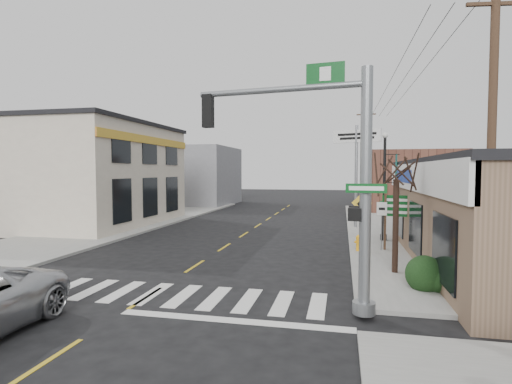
% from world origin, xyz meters
% --- Properties ---
extents(ground, '(140.00, 140.00, 0.00)m').
position_xyz_m(ground, '(0.00, 0.00, 0.00)').
color(ground, black).
rests_on(ground, ground).
extents(sidewalk_right, '(6.00, 38.00, 0.13)m').
position_xyz_m(sidewalk_right, '(9.00, 13.00, 0.07)').
color(sidewalk_right, gray).
rests_on(sidewalk_right, ground).
extents(sidewalk_left, '(6.00, 38.00, 0.13)m').
position_xyz_m(sidewalk_left, '(-9.00, 13.00, 0.07)').
color(sidewalk_left, gray).
rests_on(sidewalk_left, ground).
extents(center_line, '(0.12, 56.00, 0.01)m').
position_xyz_m(center_line, '(0.00, 8.00, 0.01)').
color(center_line, gold).
rests_on(center_line, ground).
extents(crosswalk, '(11.00, 2.20, 0.01)m').
position_xyz_m(crosswalk, '(0.00, 0.40, 0.01)').
color(crosswalk, silver).
rests_on(crosswalk, ground).
extents(left_building, '(12.00, 12.00, 6.80)m').
position_xyz_m(left_building, '(-13.00, 14.00, 3.40)').
color(left_building, beige).
rests_on(left_building, ground).
extents(bldg_distant_right, '(8.00, 10.00, 5.60)m').
position_xyz_m(bldg_distant_right, '(12.00, 30.00, 2.80)').
color(bldg_distant_right, brown).
rests_on(bldg_distant_right, ground).
extents(bldg_distant_left, '(9.00, 10.00, 6.40)m').
position_xyz_m(bldg_distant_left, '(-11.00, 32.00, 3.20)').
color(bldg_distant_left, gray).
rests_on(bldg_distant_left, ground).
extents(traffic_signal_pole, '(5.01, 0.38, 6.35)m').
position_xyz_m(traffic_signal_pole, '(5.44, -0.37, 3.91)').
color(traffic_signal_pole, gray).
rests_on(traffic_signal_pole, sidewalk_right).
extents(guide_sign, '(1.55, 0.13, 2.70)m').
position_xyz_m(guide_sign, '(8.20, 8.35, 1.89)').
color(guide_sign, '#4C3423').
rests_on(guide_sign, sidewalk_right).
extents(fire_hydrant, '(0.23, 0.23, 0.73)m').
position_xyz_m(fire_hydrant, '(6.38, 7.84, 0.53)').
color(fire_hydrant, orange).
rests_on(fire_hydrant, sidewalk_right).
extents(ped_crossing_sign, '(0.98, 0.07, 2.53)m').
position_xyz_m(ped_crossing_sign, '(6.58, 9.68, 1.88)').
color(ped_crossing_sign, gray).
rests_on(ped_crossing_sign, sidewalk_right).
extents(lamp_post, '(0.73, 0.57, 5.60)m').
position_xyz_m(lamp_post, '(7.83, 11.01, 3.38)').
color(lamp_post, black).
rests_on(lamp_post, sidewalk_right).
extents(dance_center_sign, '(3.08, 0.19, 6.55)m').
position_xyz_m(dance_center_sign, '(6.50, 15.83, 5.08)').
color(dance_center_sign, gray).
rests_on(dance_center_sign, sidewalk_right).
extents(bare_tree, '(2.49, 2.49, 4.98)m').
position_xyz_m(bare_tree, '(7.50, 4.17, 4.05)').
color(bare_tree, black).
rests_on(bare_tree, sidewalk_right).
extents(shrub_front, '(1.16, 1.16, 0.87)m').
position_xyz_m(shrub_front, '(8.14, 2.28, 0.57)').
color(shrub_front, '#19391C').
rests_on(shrub_front, sidewalk_right).
extents(shrub_back, '(1.08, 1.08, 0.81)m').
position_xyz_m(shrub_back, '(11.00, 8.95, 0.53)').
color(shrub_back, black).
rests_on(shrub_back, sidewalk_right).
extents(utility_pole_near, '(1.48, 0.22, 8.53)m').
position_xyz_m(utility_pole_near, '(9.50, 1.10, 4.50)').
color(utility_pole_near, '#3E2B1C').
rests_on(utility_pole_near, sidewalk_right).
extents(utility_pole_far, '(1.54, 0.23, 8.85)m').
position_xyz_m(utility_pole_far, '(7.50, 23.65, 4.67)').
color(utility_pole_far, '#43321D').
rests_on(utility_pole_far, sidewalk_right).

